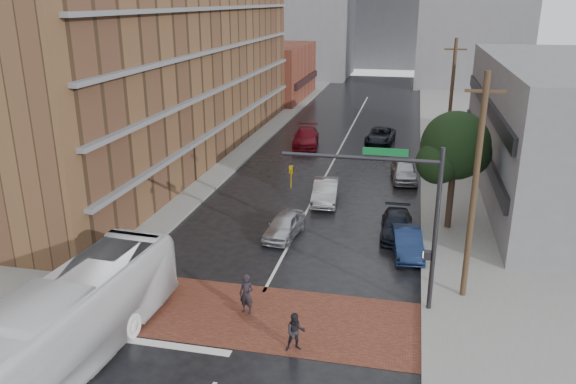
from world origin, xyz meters
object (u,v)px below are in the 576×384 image
Objects in this scene: pedestrian_b at (296,332)px; car_travel_b at (326,191)px; car_parked_mid at (397,225)px; pedestrian_a at (247,294)px; car_parked_far at (404,171)px; transit_bus at (64,327)px; car_parked_near at (407,242)px; car_travel_a at (284,225)px; suv_travel at (380,136)px; car_travel_c at (306,137)px.

pedestrian_b is 16.57m from car_travel_b.
car_parked_mid is at bearing 57.18° from pedestrian_b.
pedestrian_a is 0.40× the size of car_parked_far.
car_parked_near is (11.75, 12.37, -0.99)m from transit_bus.
car_travel_a is 23.30m from suv_travel.
pedestrian_a is at bearing -112.91° from car_parked_far.
car_parked_far is at bearing 88.07° from car_parked_mid.
car_parked_far is at bearing 84.48° from car_parked_near.
pedestrian_a is (5.26, 4.93, -0.77)m from transit_bus.
car_parked_far is at bearing 46.37° from car_travel_b.
transit_bus reaches higher than car_travel_a.
transit_bus is 2.77× the size of car_parked_mid.
car_travel_b reaches higher than suv_travel.
car_travel_b is 1.02× the size of car_parked_far.
pedestrian_b is 0.35× the size of car_parked_far.
car_parked_mid is (3.30, 11.95, -0.15)m from pedestrian_b.
car_parked_far reaches higher than car_parked_mid.
car_travel_a is 0.97× the size of car_parked_near.
pedestrian_b is 33.40m from suv_travel.
pedestrian_b is at bearing -88.93° from car_travel_b.
pedestrian_a is 1.14× the size of pedestrian_b.
pedestrian_a is 9.87m from car_parked_near.
pedestrian_a is 0.41× the size of car_parked_mid.
car_travel_a is 6.32m from car_parked_mid.
car_travel_b is at bearing 77.59° from pedestrian_b.
pedestrian_a is at bearing 46.97° from transit_bus.
pedestrian_b is 12.40m from car_parked_mid.
car_parked_mid is (-0.62, 2.34, -0.04)m from car_parked_near.
car_travel_b is at bearing 134.96° from car_parked_mid.
transit_bus is 2.18× the size of car_travel_c.
car_parked_mid is at bearing 56.73° from transit_bus.
car_parked_near is at bearing -56.08° from car_travel_b.
suv_travel is 11.26m from car_parked_far.
car_parked_near is 0.92× the size of car_parked_far.
suv_travel is (8.84, 36.15, -0.95)m from transit_bus.
pedestrian_a reaches higher than car_travel_c.
car_travel_a is 0.87× the size of car_travel_b.
pedestrian_a is 11.41m from car_parked_mid.
car_parked_near is at bearing -73.16° from car_travel_c.
suv_travel is 23.96m from car_parked_near.
suv_travel is (1.02, 33.38, -0.07)m from pedestrian_b.
pedestrian_b is 10.78m from car_travel_a.
suv_travel is at bearing 89.33° from car_parked_near.
pedestrian_a is at bearing 122.45° from pedestrian_b.
car_travel_b is 1.05× the size of car_parked_mid.
car_travel_a is 0.72× the size of car_travel_c.
car_travel_c reaches higher than suv_travel.
car_parked_near is (3.93, 9.60, -0.11)m from pedestrian_b.
pedestrian_b reaches higher than suv_travel.
pedestrian_b is at bearing -87.11° from suv_travel.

